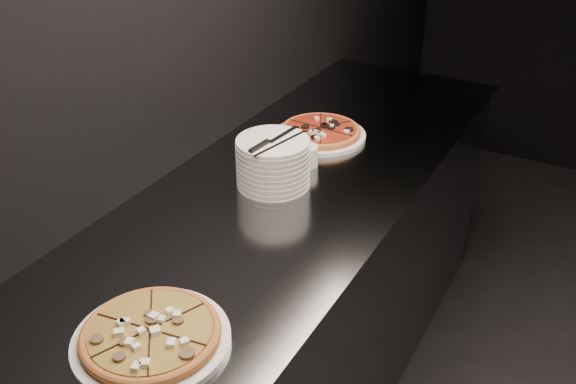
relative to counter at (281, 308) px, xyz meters
The scene contains 7 objects.
wall_left 1.01m from the counter, behind, with size 0.02×5.00×2.80m, color black.
counter is the anchor object (origin of this frame).
pizza_mushroom 0.85m from the counter, 83.23° to the right, with size 0.34×0.34×0.04m.
pizza_tomato 0.63m from the counter, 99.12° to the left, with size 0.32×0.32×0.04m.
plate_stack 0.54m from the counter, 143.45° to the left, with size 0.22×0.22×0.15m.
cutlery 0.61m from the counter, 158.07° to the left, with size 0.10×0.23×0.01m.
ramekin 0.53m from the counter, 93.07° to the left, with size 0.08×0.08×0.07m.
Camera 1 is at (-1.29, -1.46, 1.90)m, focal length 40.00 mm.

